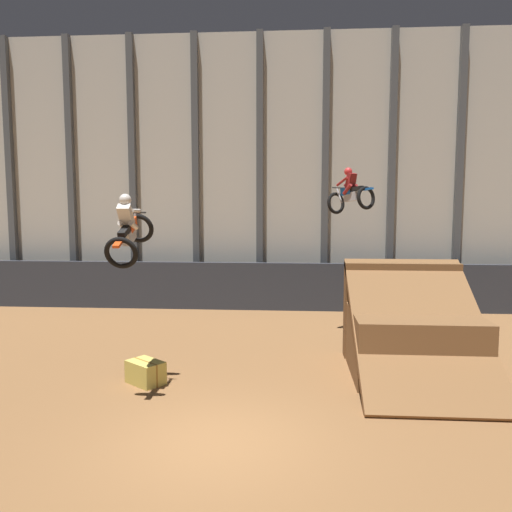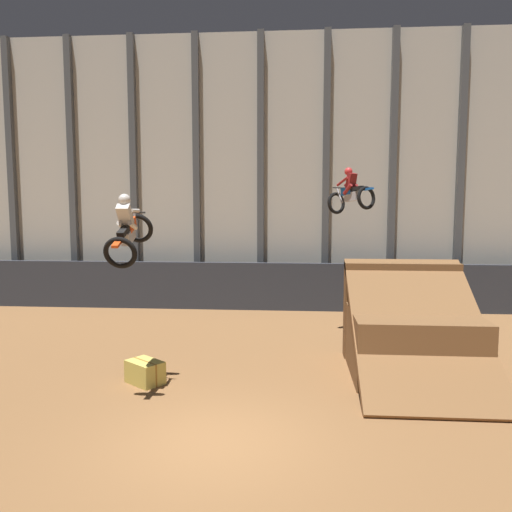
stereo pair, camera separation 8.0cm
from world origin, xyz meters
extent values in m
plane|color=brown|center=(0.00, 0.00, 0.00)|extent=(60.00, 60.00, 0.00)
cube|color=beige|center=(0.00, 12.95, 5.78)|extent=(32.00, 0.12, 11.56)
cube|color=#4C5156|center=(-11.05, 12.75, 5.78)|extent=(0.28, 0.28, 11.56)
cube|color=#4C5156|center=(-8.29, 12.75, 5.78)|extent=(0.28, 0.28, 11.56)
cube|color=#4C5156|center=(-5.53, 12.75, 5.78)|extent=(0.28, 0.28, 11.56)
cube|color=#4C5156|center=(-2.76, 12.75, 5.78)|extent=(0.28, 0.28, 11.56)
cube|color=#4C5156|center=(0.00, 12.75, 5.78)|extent=(0.28, 0.28, 11.56)
cube|color=#4C5156|center=(2.76, 12.75, 5.78)|extent=(0.28, 0.28, 11.56)
cube|color=#4C5156|center=(5.53, 12.75, 5.78)|extent=(0.28, 0.28, 11.56)
cube|color=#4C5156|center=(8.29, 12.75, 5.78)|extent=(0.28, 0.28, 11.56)
cube|color=#2D333D|center=(0.00, 11.63, 0.99)|extent=(31.36, 0.20, 1.97)
cube|color=brown|center=(4.49, 4.20, 0.82)|extent=(3.13, 3.12, 1.64)
cube|color=brown|center=(4.49, 5.51, 1.37)|extent=(3.20, 0.50, 2.74)
cube|color=brown|center=(4.49, 3.53, 1.37)|extent=(3.20, 4.56, 2.91)
torus|color=black|center=(-2.26, 2.90, 3.81)|extent=(0.74, 0.36, 0.73)
torus|color=black|center=(-2.24, 1.58, 3.36)|extent=(0.74, 0.36, 0.73)
cube|color=#B7B7BC|center=(-2.25, 2.15, 3.68)|extent=(0.19, 0.59, 0.43)
cube|color=#E54C19|center=(-2.25, 2.25, 3.93)|extent=(0.21, 0.50, 0.37)
cube|color=black|center=(-2.24, 1.86, 3.82)|extent=(0.17, 0.57, 0.30)
cube|color=#E54C19|center=(-2.23, 1.40, 3.57)|extent=(0.15, 0.36, 0.17)
cylinder|color=#B7B7BC|center=(-2.26, 2.65, 3.98)|extent=(0.06, 0.09, 0.55)
cylinder|color=black|center=(-2.26, 2.54, 4.20)|extent=(0.64, 0.24, 0.04)
cube|color=silver|center=(-2.25, 1.96, 4.15)|extent=(0.29, 0.45, 0.51)
sphere|color=silver|center=(-2.25, 1.95, 4.48)|extent=(0.27, 0.34, 0.33)
cylinder|color=silver|center=(-2.37, 2.10, 3.92)|extent=(0.12, 0.44, 0.22)
cylinder|color=silver|center=(-2.13, 2.10, 3.92)|extent=(0.12, 0.44, 0.22)
cylinder|color=silver|center=(-2.41, 2.18, 4.24)|extent=(0.09, 0.52, 0.09)
cylinder|color=silver|center=(-2.09, 2.18, 4.24)|extent=(0.09, 0.52, 0.09)
torus|color=black|center=(2.84, 8.16, 4.41)|extent=(0.70, 0.59, 0.74)
torus|color=black|center=(3.66, 7.04, 4.57)|extent=(0.70, 0.59, 0.74)
cube|color=#B7B7BC|center=(3.27, 7.57, 4.62)|extent=(0.47, 0.55, 0.34)
cube|color=blue|center=(3.16, 7.72, 4.80)|extent=(0.44, 0.49, 0.29)
cube|color=black|center=(3.39, 7.40, 4.86)|extent=(0.47, 0.55, 0.18)
cube|color=blue|center=(3.70, 6.98, 4.84)|extent=(0.33, 0.38, 0.10)
cylinder|color=#B7B7BC|center=(2.93, 8.03, 4.67)|extent=(0.23, 0.29, 0.51)
cylinder|color=black|center=(2.94, 8.02, 4.91)|extent=(0.51, 0.48, 0.04)
cube|color=maroon|center=(3.26, 7.59, 5.12)|extent=(0.39, 0.39, 0.53)
sphere|color=red|center=(3.17, 7.70, 5.42)|extent=(0.38, 0.39, 0.29)
cylinder|color=maroon|center=(3.14, 7.54, 4.85)|extent=(0.32, 0.38, 0.36)
cylinder|color=maroon|center=(3.33, 7.68, 4.85)|extent=(0.32, 0.38, 0.36)
cylinder|color=maroon|center=(2.98, 7.69, 5.11)|extent=(0.36, 0.45, 0.30)
cylinder|color=maroon|center=(3.24, 7.88, 5.11)|extent=(0.36, 0.45, 0.30)
cube|color=black|center=(5.68, 6.32, 0.01)|extent=(0.36, 0.36, 0.03)
cone|color=orange|center=(5.68, 6.32, 0.31)|extent=(0.28, 0.28, 0.55)
cube|color=#CCB751|center=(-2.18, 2.93, 0.28)|extent=(1.08, 1.02, 0.56)
cube|color=#996623|center=(-2.18, 2.93, 0.28)|extent=(0.75, 0.58, 0.57)
camera|label=1|loc=(1.36, -8.71, 4.40)|focal=35.00mm
camera|label=2|loc=(1.44, -8.70, 4.40)|focal=35.00mm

